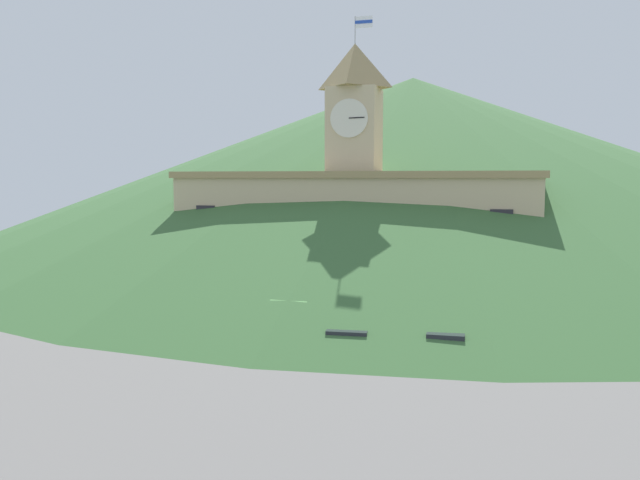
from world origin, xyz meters
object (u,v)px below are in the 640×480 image
Objects in this scene: street_lamp_center at (286,258)px; street_lamp_far_left at (404,263)px; car_gray_pickup at (366,313)px; car_silver_hatch at (446,346)px; pedestrian at (202,294)px; car_yellow_coupe at (520,318)px; car_red_sedan at (348,342)px.

street_lamp_far_left is at bearing 0.00° from street_lamp_center.
car_gray_pickup is 1.37× the size of car_silver_hatch.
street_lamp_center is at bearing -176.65° from pedestrian.
car_silver_hatch is 2.40× the size of pedestrian.
street_lamp_center is 0.84× the size of car_gray_pickup.
car_gray_pickup is 1.27× the size of car_yellow_coupe.
car_red_sedan is at bearing -134.50° from car_yellow_coupe.
car_gray_pickup is at bearing -99.65° from street_lamp_far_left.
street_lamp_center is 18.52m from car_red_sedan.
street_lamp_center is 2.77× the size of pedestrian.
street_lamp_center is at bearing 164.13° from car_yellow_coupe.
car_red_sedan is at bearing -59.82° from street_lamp_center.
street_lamp_far_left is 16.10m from car_red_sedan.
pedestrian reaches higher than car_red_sedan.
car_silver_hatch is (5.67, 0.54, 0.02)m from car_red_sedan.
street_lamp_far_left is at bearing 157.77° from pedestrian.
car_yellow_coupe is at bearing 61.47° from car_silver_hatch.
street_lamp_center is 1.00× the size of car_red_sedan.
car_red_sedan is 7.29m from car_gray_pickup.
car_yellow_coupe is (10.11, 9.45, -0.05)m from car_red_sedan.
car_red_sedan is at bearing -176.63° from car_silver_hatch.
street_lamp_center reaches higher than street_lamp_far_left.
pedestrian is (-15.81, -5.34, -2.39)m from street_lamp_far_left.
car_yellow_coupe is at bearing 15.73° from car_gray_pickup.
car_gray_pickup reaches higher than pedestrian.
pedestrian is (-14.36, 3.22, 0.09)m from car_gray_pickup.
car_gray_pickup is (-1.46, -8.56, -2.48)m from street_lamp_far_left.
street_lamp_far_left is 11.35m from car_yellow_coupe.
car_red_sedan reaches higher than car_yellow_coupe.
street_lamp_far_left is 0.98× the size of car_red_sedan.
car_yellow_coupe is (19.33, -6.39, -2.73)m from street_lamp_center.
street_lamp_far_left is 16.86m from pedestrian.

